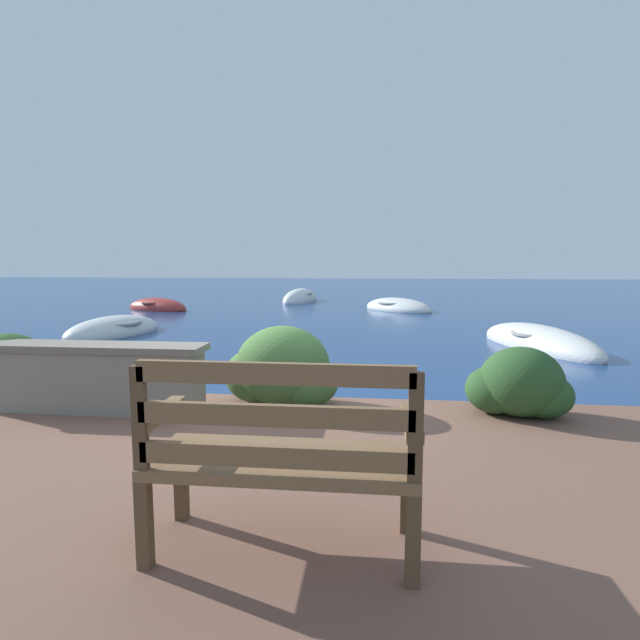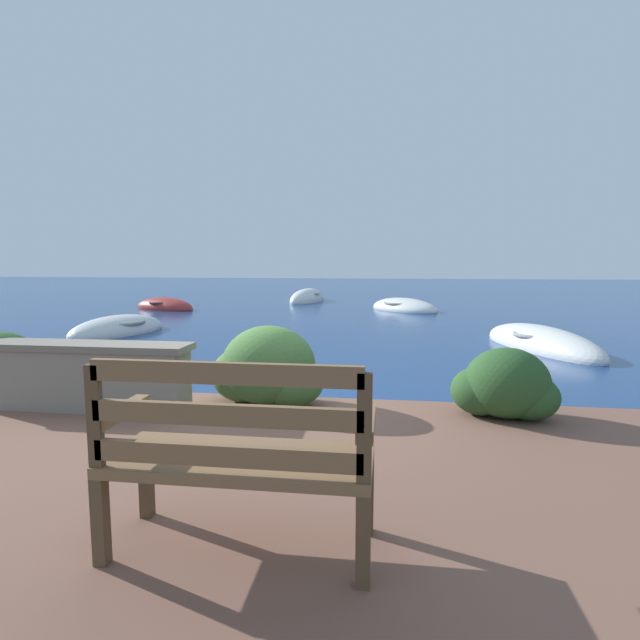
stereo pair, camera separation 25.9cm
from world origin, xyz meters
TOP-DOWN VIEW (x-y plane):
  - ground_plane at (0.00, 0.00)m, footprint 80.00×80.00m
  - park_bench at (0.66, -2.66)m, footprint 1.22×0.48m
  - stone_wall at (-1.39, -0.66)m, footprint 1.98×0.39m
  - hedge_clump_far_left at (-2.45, -0.40)m, footprint 0.95×0.69m
  - hedge_clump_left at (0.22, -0.30)m, footprint 1.09×0.79m
  - hedge_clump_centre at (2.33, -0.40)m, footprint 0.89×0.64m
  - rowboat_nearest at (4.03, 4.46)m, footprint 1.87×3.24m
  - rowboat_mid at (-4.44, 5.22)m, footprint 1.72×2.68m
  - rowboat_far at (-5.82, 10.46)m, footprint 2.51×1.80m
  - rowboat_outer at (1.83, 11.21)m, footprint 2.70×2.89m
  - rowboat_distant at (-1.73, 14.07)m, footprint 1.44×2.98m

SIDE VIEW (x-z plane):
  - ground_plane at x=0.00m, z-range 0.00..0.00m
  - rowboat_far at x=-5.82m, z-range -0.28..0.40m
  - rowboat_outer at x=1.83m, z-range -0.28..0.40m
  - rowboat_mid at x=-4.44m, z-range -0.28..0.40m
  - rowboat_nearest at x=4.03m, z-range -0.30..0.42m
  - rowboat_distant at x=-1.73m, z-range -0.37..0.52m
  - hedge_clump_centre at x=2.33m, z-range 0.18..0.78m
  - hedge_clump_far_left at x=-2.45m, z-range 0.18..0.82m
  - stone_wall at x=-1.39m, z-range 0.22..0.83m
  - hedge_clump_left at x=0.22m, z-range 0.17..0.91m
  - park_bench at x=0.66m, z-range 0.24..1.16m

